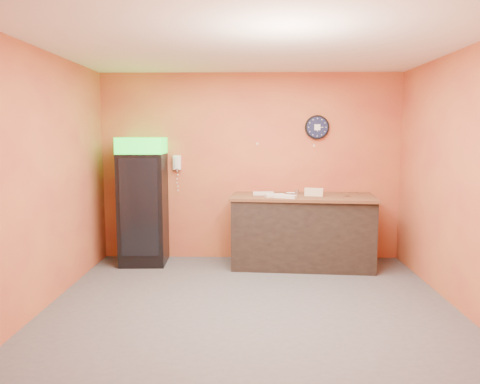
{
  "coord_description": "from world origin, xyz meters",
  "views": [
    {
      "loc": [
        -0.02,
        -5.07,
        1.89
      ],
      "look_at": [
        -0.13,
        0.6,
        1.19
      ],
      "focal_mm": 35.0,
      "sensor_mm": 36.0,
      "label": 1
    }
  ],
  "objects": [
    {
      "name": "right_wall",
      "position": [
        2.25,
        0.0,
        1.4
      ],
      "size": [
        0.02,
        4.0,
        2.8
      ],
      "primitive_type": "cube",
      "color": "#CC7839",
      "rests_on": "floor"
    },
    {
      "name": "left_wall",
      "position": [
        -2.25,
        0.0,
        1.4
      ],
      "size": [
        0.02,
        4.0,
        2.8
      ],
      "primitive_type": "cube",
      "color": "#CC7839",
      "rests_on": "floor"
    },
    {
      "name": "wrapped_sandwich_right",
      "position": [
        0.18,
        1.61,
        1.04
      ],
      "size": [
        0.3,
        0.13,
        0.04
      ],
      "primitive_type": "cube",
      "rotation": [
        0.0,
        0.0,
        0.06
      ],
      "color": "silver",
      "rests_on": "butcher_paper"
    },
    {
      "name": "prep_counter",
      "position": [
        0.74,
        1.56,
        0.49
      ],
      "size": [
        2.03,
        1.02,
        0.98
      ],
      "primitive_type": "cube",
      "rotation": [
        0.0,
        0.0,
        -0.08
      ],
      "color": "black",
      "rests_on": "floor"
    },
    {
      "name": "beverage_cooler",
      "position": [
        -1.57,
        1.61,
        0.9
      ],
      "size": [
        0.67,
        0.68,
        1.84
      ],
      "rotation": [
        0.0,
        0.0,
        0.04
      ],
      "color": "black",
      "rests_on": "floor"
    },
    {
      "name": "wall_phone",
      "position": [
        -1.11,
        1.95,
        1.47
      ],
      "size": [
        0.12,
        0.1,
        0.22
      ],
      "color": "white",
      "rests_on": "back_wall"
    },
    {
      "name": "sub_roll_stack",
      "position": [
        0.9,
        1.5,
        1.08
      ],
      "size": [
        0.27,
        0.15,
        0.11
      ],
      "rotation": [
        0.0,
        0.0,
        -0.24
      ],
      "color": "beige",
      "rests_on": "butcher_paper"
    },
    {
      "name": "kitchen_tool",
      "position": [
        0.68,
        1.76,
        1.05
      ],
      "size": [
        0.06,
        0.06,
        0.06
      ],
      "primitive_type": "cylinder",
      "color": "silver",
      "rests_on": "butcher_paper"
    },
    {
      "name": "wrapped_sandwich_mid",
      "position": [
        0.47,
        1.29,
        1.05
      ],
      "size": [
        0.33,
        0.23,
        0.04
      ],
      "primitive_type": "cube",
      "rotation": [
        0.0,
        0.0,
        -0.42
      ],
      "color": "silver",
      "rests_on": "butcher_paper"
    },
    {
      "name": "back_wall",
      "position": [
        0.0,
        2.0,
        1.4
      ],
      "size": [
        4.5,
        0.02,
        2.8
      ],
      "primitive_type": "cube",
      "color": "#CC7839",
      "rests_on": "floor"
    },
    {
      "name": "wall_clock",
      "position": [
        0.99,
        1.97,
        1.99
      ],
      "size": [
        0.36,
        0.06,
        0.36
      ],
      "color": "black",
      "rests_on": "back_wall"
    },
    {
      "name": "floor",
      "position": [
        0.0,
        0.0,
        0.0
      ],
      "size": [
        4.5,
        4.5,
        0.0
      ],
      "primitive_type": "plane",
      "color": "#47474C",
      "rests_on": "ground"
    },
    {
      "name": "butcher_paper",
      "position": [
        0.74,
        1.56,
        1.0
      ],
      "size": [
        2.1,
        1.14,
        0.04
      ],
      "primitive_type": "cube",
      "rotation": [
        0.0,
        0.0,
        -0.1
      ],
      "color": "brown",
      "rests_on": "prep_counter"
    },
    {
      "name": "ceiling",
      "position": [
        0.0,
        0.0,
        2.8
      ],
      "size": [
        4.5,
        4.0,
        0.02
      ],
      "primitive_type": "cube",
      "color": "white",
      "rests_on": "back_wall"
    },
    {
      "name": "wrapped_sandwich_left",
      "position": [
        0.34,
        1.41,
        1.04
      ],
      "size": [
        0.3,
        0.19,
        0.04
      ],
      "primitive_type": "cube",
      "rotation": [
        0.0,
        0.0,
        0.3
      ],
      "color": "silver",
      "rests_on": "butcher_paper"
    }
  ]
}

